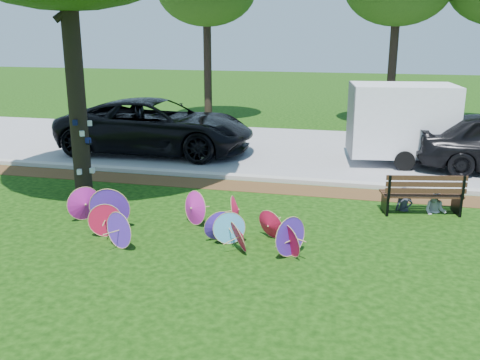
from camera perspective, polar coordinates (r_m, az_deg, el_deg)
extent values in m
plane|color=black|center=(10.38, -5.32, -7.54)|extent=(90.00, 90.00, 0.00)
cube|color=#472D16|center=(14.46, 0.39, -0.67)|extent=(90.00, 1.00, 0.01)
cube|color=#B7B5AD|center=(15.10, 1.00, 0.26)|extent=(90.00, 0.30, 0.12)
cube|color=gray|center=(19.07, 3.72, 3.35)|extent=(90.00, 8.00, 0.01)
cylinder|color=black|center=(13.91, -17.18, 10.17)|extent=(0.44, 0.44, 5.81)
cone|color=#C11B9A|center=(12.29, -16.24, -2.47)|extent=(0.58, 0.66, 0.77)
cone|color=#C11B9A|center=(11.59, -5.01, -3.01)|extent=(0.73, 0.61, 0.76)
cone|color=#53BEFF|center=(10.59, -1.21, -5.08)|extent=(0.66, 0.41, 0.66)
cone|color=red|center=(10.79, 3.16, -4.75)|extent=(0.66, 0.51, 0.64)
cone|color=#5828C3|center=(11.72, -13.64, -2.82)|extent=(0.92, 0.36, 0.91)
cone|color=#5828C3|center=(10.63, -12.57, -5.17)|extent=(0.72, 0.44, 0.74)
cone|color=#5828C3|center=(10.05, 5.17, -5.96)|extent=(0.57, 0.71, 0.78)
cone|color=red|center=(10.20, 0.07, -5.97)|extent=(0.61, 0.71, 0.63)
cone|color=red|center=(11.58, -0.35, -3.22)|extent=(0.29, 0.68, 0.66)
cone|color=#5828C3|center=(10.68, -2.17, -4.92)|extent=(0.64, 0.57, 0.66)
cone|color=red|center=(11.29, -14.16, -4.11)|extent=(0.70, 0.36, 0.70)
cone|color=red|center=(10.03, 5.57, -6.40)|extent=(0.59, 0.63, 0.66)
imported|color=black|center=(18.52, -8.88, 5.70)|extent=(6.67, 3.23, 1.83)
cube|color=white|center=(17.49, 16.85, 6.19)|extent=(3.33, 2.35, 2.77)
imported|color=#323444|center=(12.97, 17.23, -0.88)|extent=(0.40, 0.27, 1.07)
imported|color=silver|center=(13.05, 20.28, -1.15)|extent=(0.60, 0.54, 1.04)
cylinder|color=black|center=(24.96, -3.47, 12.08)|extent=(0.36, 0.36, 5.00)
cylinder|color=black|center=(24.16, 15.92, 11.40)|extent=(0.36, 0.36, 5.00)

